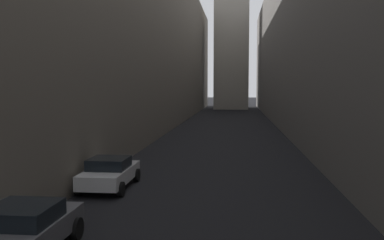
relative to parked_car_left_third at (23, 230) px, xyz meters
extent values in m
plane|color=black|center=(4.40, 30.80, -0.72)|extent=(264.00, 264.00, 0.00)
cube|color=#60594F|center=(-8.64, 32.80, 8.95)|extent=(15.09, 108.00, 19.36)
cube|color=slate|center=(15.83, 32.80, 8.77)|extent=(11.86, 108.00, 18.99)
cube|color=#4C4C51|center=(0.00, 0.00, -0.10)|extent=(1.77, 4.15, 0.61)
cube|color=black|center=(0.00, 0.01, 0.44)|extent=(1.63, 1.77, 0.46)
cylinder|color=black|center=(-0.89, 1.41, -0.40)|extent=(0.22, 0.65, 0.65)
cylinder|color=black|center=(0.89, 1.41, -0.40)|extent=(0.22, 0.65, 0.65)
cube|color=silver|center=(0.00, 7.61, -0.12)|extent=(1.75, 4.04, 0.59)
cube|color=black|center=(0.00, 7.53, 0.40)|extent=(1.61, 1.71, 0.46)
cylinder|color=black|center=(-0.88, 8.99, -0.42)|extent=(0.22, 0.62, 0.62)
cylinder|color=black|center=(0.88, 8.99, -0.42)|extent=(0.22, 0.62, 0.62)
cylinder|color=black|center=(-0.88, 6.24, -0.42)|extent=(0.22, 0.62, 0.62)
cylinder|color=black|center=(0.88, 6.24, -0.42)|extent=(0.22, 0.62, 0.62)
camera|label=1|loc=(5.50, -10.27, 3.73)|focal=39.85mm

